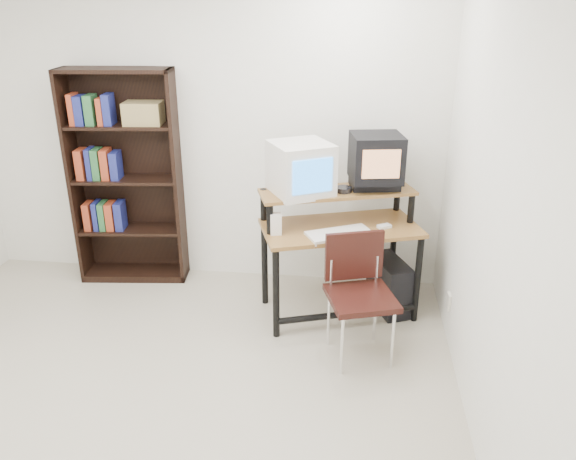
# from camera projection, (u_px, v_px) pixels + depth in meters

# --- Properties ---
(floor) EXTENTS (4.00, 4.00, 0.01)m
(floor) POSITION_uv_depth(u_px,v_px,m) (129.00, 421.00, 3.34)
(floor) COLOR beige
(floor) RESTS_ON ground
(back_wall) EXTENTS (4.00, 0.01, 2.60)m
(back_wall) POSITION_uv_depth(u_px,v_px,m) (204.00, 131.00, 4.67)
(back_wall) COLOR white
(back_wall) RESTS_ON floor
(right_wall) EXTENTS (0.01, 4.00, 2.60)m
(right_wall) POSITION_uv_depth(u_px,v_px,m) (510.00, 237.00, 2.61)
(right_wall) COLOR white
(right_wall) RESTS_ON floor
(computer_desk) EXTENTS (1.30, 0.93, 0.98)m
(computer_desk) POSITION_uv_depth(u_px,v_px,m) (340.00, 231.00, 4.27)
(computer_desk) COLOR olive
(computer_desk) RESTS_ON floor
(crt_monitor) EXTENTS (0.56, 0.56, 0.39)m
(crt_monitor) POSITION_uv_depth(u_px,v_px,m) (301.00, 169.00, 4.13)
(crt_monitor) COLOR white
(crt_monitor) RESTS_ON computer_desk
(vcr) EXTENTS (0.40, 0.32, 0.08)m
(vcr) POSITION_uv_depth(u_px,v_px,m) (374.00, 184.00, 4.30)
(vcr) COLOR black
(vcr) RESTS_ON computer_desk
(crt_tv) EXTENTS (0.43, 0.42, 0.35)m
(crt_tv) POSITION_uv_depth(u_px,v_px,m) (376.00, 158.00, 4.19)
(crt_tv) COLOR black
(crt_tv) RESTS_ON vcr
(cd_spindle) EXTENTS (0.15, 0.15, 0.05)m
(cd_spindle) POSITION_uv_depth(u_px,v_px,m) (344.00, 190.00, 4.20)
(cd_spindle) COLOR #26262B
(cd_spindle) RESTS_ON computer_desk
(keyboard) EXTENTS (0.51, 0.40, 0.03)m
(keyboard) POSITION_uv_depth(u_px,v_px,m) (339.00, 234.00, 4.08)
(keyboard) COLOR white
(keyboard) RESTS_ON computer_desk
(mousepad) EXTENTS (0.25, 0.21, 0.01)m
(mousepad) POSITION_uv_depth(u_px,v_px,m) (384.00, 229.00, 4.21)
(mousepad) COLOR black
(mousepad) RESTS_ON computer_desk
(mouse) EXTENTS (0.12, 0.11, 0.03)m
(mouse) POSITION_uv_depth(u_px,v_px,m) (384.00, 227.00, 4.20)
(mouse) COLOR white
(mouse) RESTS_ON mousepad
(desk_speaker) EXTENTS (0.10, 0.09, 0.17)m
(desk_speaker) POSITION_uv_depth(u_px,v_px,m) (276.00, 225.00, 4.07)
(desk_speaker) COLOR white
(desk_speaker) RESTS_ON computer_desk
(pc_tower) EXTENTS (0.36, 0.49, 0.42)m
(pc_tower) POSITION_uv_depth(u_px,v_px,m) (389.00, 285.00, 4.48)
(pc_tower) COLOR black
(pc_tower) RESTS_ON floor
(school_chair) EXTENTS (0.54, 0.54, 0.86)m
(school_chair) POSITION_uv_depth(u_px,v_px,m) (358.00, 284.00, 3.81)
(school_chair) COLOR black
(school_chair) RESTS_ON floor
(bookshelf) EXTENTS (0.94, 0.40, 1.82)m
(bookshelf) POSITION_uv_depth(u_px,v_px,m) (127.00, 176.00, 4.76)
(bookshelf) COLOR black
(bookshelf) RESTS_ON floor
(wall_outlet) EXTENTS (0.02, 0.08, 0.12)m
(wall_outlet) POSITION_uv_depth(u_px,v_px,m) (449.00, 301.00, 4.05)
(wall_outlet) COLOR beige
(wall_outlet) RESTS_ON right_wall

